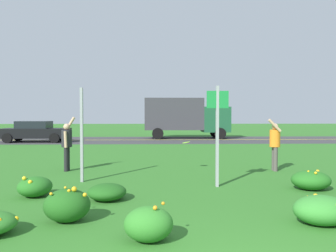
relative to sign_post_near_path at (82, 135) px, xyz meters
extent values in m
plane|color=#2D6B23|center=(3.03, 4.69, -1.30)|extent=(120.00, 120.00, 0.00)
cube|color=#38383A|center=(3.03, 15.73, -1.29)|extent=(120.00, 7.52, 0.01)
cube|color=yellow|center=(3.03, 15.73, -1.29)|extent=(120.00, 0.16, 0.00)
ellipsoid|color=#2D7526|center=(1.94, -4.42, -1.04)|extent=(0.72, 0.63, 0.51)
sphere|color=orange|center=(2.15, -4.31, -0.77)|extent=(0.05, 0.05, 0.05)
sphere|color=orange|center=(2.06, -4.32, -0.98)|extent=(0.06, 0.06, 0.06)
sphere|color=orange|center=(2.04, -4.52, -0.78)|extent=(0.06, 0.06, 0.06)
ellipsoid|color=#23661E|center=(5.87, -1.18, -1.06)|extent=(0.95, 0.84, 0.47)
sphere|color=gold|center=(6.07, -1.12, -0.86)|extent=(0.09, 0.09, 0.09)
sphere|color=gold|center=(5.87, -1.42, -0.84)|extent=(0.07, 0.07, 0.07)
sphere|color=gold|center=(5.77, -1.25, -0.83)|extent=(0.05, 0.05, 0.05)
ellipsoid|color=#337F2D|center=(4.83, -3.78, -1.05)|extent=(0.95, 0.76, 0.49)
sphere|color=gold|center=(4.93, -3.64, -0.93)|extent=(0.08, 0.08, 0.08)
sphere|color=gold|center=(4.80, -3.61, -0.86)|extent=(0.09, 0.09, 0.09)
sphere|color=gold|center=(4.75, -3.43, -0.92)|extent=(0.06, 0.06, 0.06)
sphere|color=gold|center=(4.95, -3.74, -0.90)|extent=(0.06, 0.06, 0.06)
sphere|color=gold|center=(4.67, -3.78, -0.97)|extent=(0.08, 0.08, 0.08)
sphere|color=gold|center=(4.87, -3.99, -0.99)|extent=(0.06, 0.06, 0.06)
ellipsoid|color=#1E5619|center=(0.52, -3.48, -1.01)|extent=(0.80, 0.70, 0.57)
sphere|color=gold|center=(0.58, -3.58, -0.74)|extent=(0.05, 0.05, 0.05)
sphere|color=gold|center=(0.85, -3.60, -0.81)|extent=(0.07, 0.07, 0.07)
sphere|color=gold|center=(0.73, -3.58, -0.97)|extent=(0.08, 0.08, 0.08)
sphere|color=gold|center=(0.40, -3.13, -0.78)|extent=(0.05, 0.05, 0.05)
sphere|color=gold|center=(0.30, -3.65, -0.77)|extent=(0.05, 0.05, 0.05)
sphere|color=gold|center=(0.66, -3.55, -0.72)|extent=(0.09, 0.09, 0.09)
sphere|color=gold|center=(0.54, -3.27, -0.94)|extent=(0.07, 0.07, 0.07)
sphere|color=yellow|center=(-0.14, -3.98, -1.08)|extent=(0.08, 0.08, 0.08)
ellipsoid|color=#23661E|center=(-0.69, -1.65, -1.07)|extent=(0.75, 0.80, 0.45)
sphere|color=yellow|center=(-0.69, -1.93, -0.91)|extent=(0.09, 0.09, 0.09)
sphere|color=yellow|center=(-0.83, -1.46, -0.94)|extent=(0.07, 0.07, 0.07)
sphere|color=yellow|center=(-0.52, -1.72, -0.99)|extent=(0.05, 0.05, 0.05)
sphere|color=yellow|center=(-0.70, -1.33, -0.97)|extent=(0.07, 0.07, 0.07)
sphere|color=yellow|center=(-0.70, -1.83, -0.95)|extent=(0.06, 0.06, 0.06)
sphere|color=yellow|center=(-0.79, -1.97, -1.01)|extent=(0.06, 0.06, 0.06)
sphere|color=yellow|center=(-0.87, -1.80, -0.85)|extent=(0.09, 0.09, 0.09)
ellipsoid|color=#1E5619|center=(0.98, -2.02, -1.12)|extent=(0.84, 0.86, 0.35)
sphere|color=yellow|center=(0.81, -1.86, -1.04)|extent=(0.09, 0.09, 0.09)
sphere|color=yellow|center=(0.85, -2.07, -1.02)|extent=(0.07, 0.07, 0.07)
sphere|color=yellow|center=(0.95, -2.23, -1.04)|extent=(0.09, 0.09, 0.09)
cube|color=#93969B|center=(0.00, 0.00, 0.00)|extent=(0.07, 0.10, 2.60)
cube|color=#93969B|center=(3.62, -0.75, 0.00)|extent=(0.07, 0.10, 2.59)
cube|color=#197F38|center=(3.62, -0.78, 0.94)|extent=(0.56, 0.03, 0.44)
cylinder|color=#232328|center=(-0.90, 1.83, -0.22)|extent=(0.34, 0.34, 0.56)
sphere|color=tan|center=(-0.90, 1.83, 0.16)|extent=(0.21, 0.21, 0.21)
cylinder|color=black|center=(-0.90, 1.92, -0.90)|extent=(0.14, 0.14, 0.80)
cylinder|color=black|center=(-0.90, 1.75, -0.90)|extent=(0.14, 0.14, 0.80)
cylinder|color=tan|center=(-0.84, 2.03, 0.25)|extent=(0.36, 0.10, 0.50)
cylinder|color=tan|center=(-0.89, 1.63, -0.24)|extent=(0.11, 0.09, 0.53)
cylinder|color=orange|center=(5.97, 1.63, -0.22)|extent=(0.34, 0.34, 0.56)
sphere|color=tan|center=(5.97, 1.63, 0.16)|extent=(0.21, 0.21, 0.21)
cylinder|color=#4C4742|center=(5.97, 1.54, -0.90)|extent=(0.14, 0.14, 0.80)
cylinder|color=#4C4742|center=(5.98, 1.71, -0.90)|extent=(0.14, 0.14, 0.80)
cylinder|color=tan|center=(5.89, 1.43, 0.21)|extent=(0.44, 0.10, 0.44)
cylinder|color=tan|center=(5.96, 1.82, -0.24)|extent=(0.11, 0.09, 0.53)
cylinder|color=#8CD133|center=(3.05, 1.82, -0.36)|extent=(0.25, 0.25, 0.08)
torus|color=#8CD133|center=(3.05, 1.82, -0.37)|extent=(0.25, 0.25, 0.08)
cube|color=black|center=(-6.29, 14.04, -0.68)|extent=(4.50, 1.82, 0.66)
cube|color=black|center=(-6.39, 14.04, -0.11)|extent=(2.10, 1.64, 0.52)
cylinder|color=black|center=(-4.74, 14.93, -0.97)|extent=(0.66, 0.22, 0.66)
cylinder|color=black|center=(-4.74, 13.15, -0.97)|extent=(0.66, 0.22, 0.66)
cylinder|color=black|center=(-7.84, 14.93, -0.97)|extent=(0.66, 0.22, 0.66)
cylinder|color=black|center=(-7.84, 13.15, -0.97)|extent=(0.66, 0.22, 0.66)
cube|color=#194C2D|center=(6.80, 17.42, 0.22)|extent=(2.10, 2.30, 2.00)
cube|color=#333338|center=(3.45, 17.42, 0.65)|extent=(4.60, 2.30, 2.50)
cylinder|color=black|center=(7.00, 18.52, -0.86)|extent=(0.88, 0.26, 0.88)
cylinder|color=black|center=(7.00, 16.32, -0.86)|extent=(0.88, 0.26, 0.88)
cylinder|color=black|center=(2.16, 18.52, -0.86)|extent=(0.88, 0.26, 0.88)
cylinder|color=black|center=(2.16, 16.32, -0.86)|extent=(0.88, 0.26, 0.88)
camera|label=1|loc=(2.06, -9.21, 0.53)|focal=35.57mm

